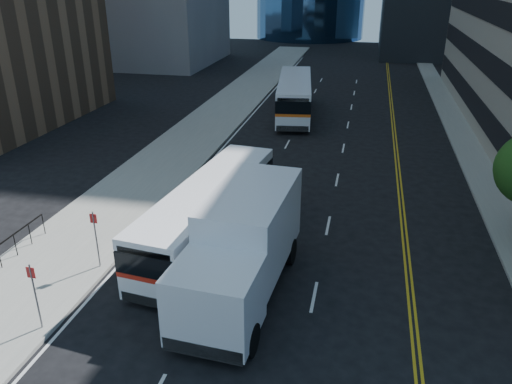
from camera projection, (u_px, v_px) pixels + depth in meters
ground at (293, 328)px, 17.29m from camera, size 160.00×160.00×0.00m
sidewalk_west at (214, 119)px, 41.68m from camera, size 5.00×90.00×0.15m
sidewalk_east at (461, 134)px, 37.78m from camera, size 2.00×90.00×0.15m
bus_front at (210, 212)px, 22.20m from camera, size 3.65×11.25×2.85m
bus_rear at (295, 95)px, 42.52m from camera, size 4.19×12.40×3.14m
box_truck at (243, 247)px, 18.42m from camera, size 3.28×8.21×3.85m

